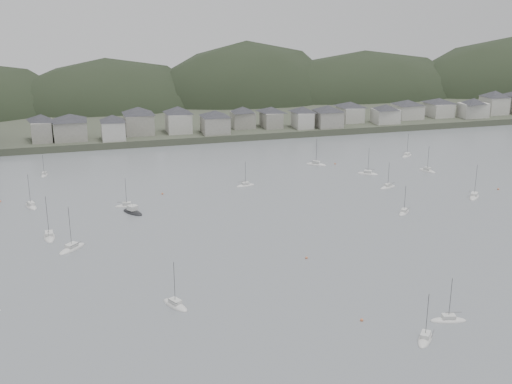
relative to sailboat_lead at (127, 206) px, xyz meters
name	(u,v)px	position (x,y,z in m)	size (l,w,h in m)	color
ground	(361,329)	(37.60, -90.02, -0.18)	(900.00, 900.00, 0.00)	slate
far_shore_land	(159,99)	(37.60, 204.98, 1.32)	(900.00, 250.00, 3.00)	#383D2D
forested_ridge	(174,127)	(42.44, 179.38, -11.47)	(851.55, 103.94, 102.57)	black
waterfront_town	(295,114)	(88.19, 93.32, 8.48)	(451.48, 28.46, 12.92)	gray
sailboat_lead	(127,206)	(0.00, 0.00, 0.00)	(7.36, 3.10, 9.80)	silver
moored_fleet	(198,233)	(16.71, -29.58, 0.00)	(242.35, 162.22, 13.08)	silver
motor_launch_far	(133,212)	(1.20, -6.67, 0.11)	(7.01, 8.82, 4.01)	black
mooring_buoys	(265,231)	(35.06, -32.58, -0.03)	(168.39, 134.54, 0.70)	#D06F45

